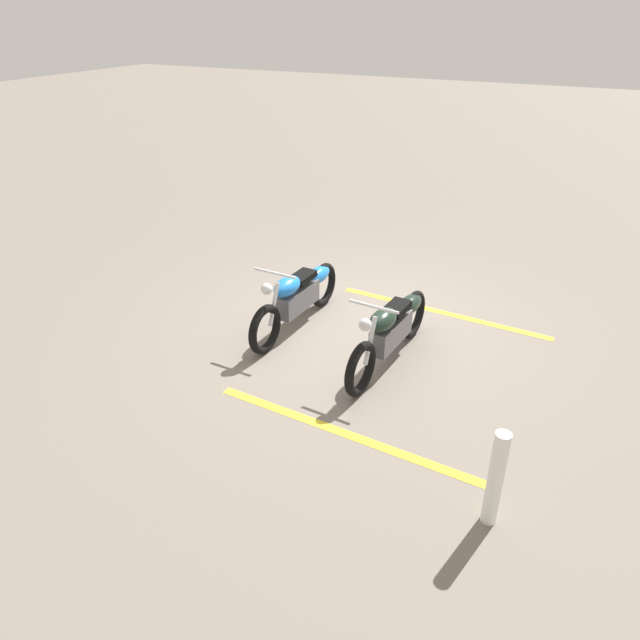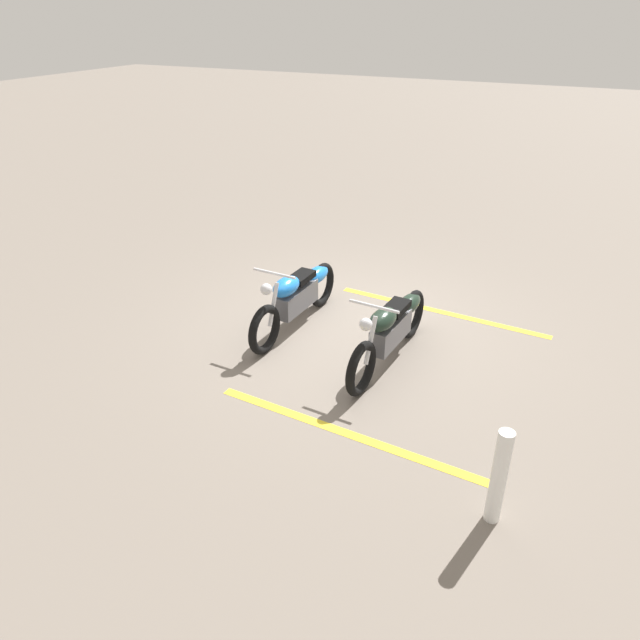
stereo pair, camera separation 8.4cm
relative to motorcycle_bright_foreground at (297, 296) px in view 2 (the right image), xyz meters
The scene contains 6 objects.
ground_plane 0.94m from the motorcycle_bright_foreground, 113.82° to the left, with size 60.00×60.00×0.00m, color slate.
motorcycle_bright_foreground is the anchor object (origin of this frame).
motorcycle_dark_foreground 1.53m from the motorcycle_bright_foreground, 78.02° to the left, with size 2.23×0.62×1.04m.
bollard_post 4.04m from the motorcycle_bright_foreground, 52.84° to the left, with size 0.14×0.14×0.97m, color white.
parking_stripe_near 2.21m from the motorcycle_bright_foreground, 126.37° to the left, with size 3.20×0.12×0.01m, color yellow.
parking_stripe_mid 2.53m from the motorcycle_bright_foreground, 39.59° to the left, with size 3.20×0.12×0.01m, color yellow.
Camera 2 is at (6.87, 2.73, 4.07)m, focal length 33.17 mm.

